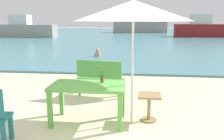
# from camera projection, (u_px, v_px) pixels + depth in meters

# --- Properties ---
(sea_water) EXTENTS (120.00, 50.00, 0.08)m
(sea_water) POSITION_uv_depth(u_px,v_px,m) (136.00, 34.00, 33.16)
(sea_water) COLOR teal
(sea_water) RESTS_ON ground_plane
(picnic_table_green) EXTENTS (1.40, 0.80, 0.76)m
(picnic_table_green) POSITION_uv_depth(u_px,v_px,m) (88.00, 90.00, 4.68)
(picnic_table_green) COLOR #60B24C
(picnic_table_green) RESTS_ON ground_plane
(beer_bottle_amber) EXTENTS (0.07, 0.07, 0.26)m
(beer_bottle_amber) POSITION_uv_depth(u_px,v_px,m) (102.00, 78.00, 4.77)
(beer_bottle_amber) COLOR #2D662D
(beer_bottle_amber) RESTS_ON picnic_table_green
(patio_umbrella) EXTENTS (2.10, 2.10, 2.30)m
(patio_umbrella) POSITION_uv_depth(u_px,v_px,m) (133.00, 11.00, 4.36)
(patio_umbrella) COLOR silver
(patio_umbrella) RESTS_ON ground_plane
(side_table_wood) EXTENTS (0.44, 0.44, 0.54)m
(side_table_wood) POSITION_uv_depth(u_px,v_px,m) (149.00, 103.00, 4.81)
(side_table_wood) COLOR #9E7A51
(side_table_wood) RESTS_ON ground_plane
(bench_green_left) EXTENTS (1.24, 0.56, 0.95)m
(bench_green_left) POSITION_uv_depth(u_px,v_px,m) (100.00, 76.00, 6.33)
(bench_green_left) COLOR #4C9E47
(bench_green_left) RESTS_ON ground_plane
(swimmer_person) EXTENTS (0.34, 0.34, 0.41)m
(swimmer_person) POSITION_uv_depth(u_px,v_px,m) (98.00, 53.00, 12.93)
(swimmer_person) COLOR tan
(swimmer_person) RESTS_ON sea_water
(boat_cargo_ship) EXTENTS (6.67, 1.82, 2.43)m
(boat_cargo_ship) POSITION_uv_depth(u_px,v_px,m) (25.00, 29.00, 27.27)
(boat_cargo_ship) COLOR gray
(boat_cargo_ship) RESTS_ON sea_water
(boat_ferry) EXTENTS (7.89, 2.15, 2.87)m
(boat_ferry) POSITION_uv_depth(u_px,v_px,m) (139.00, 26.00, 37.05)
(boat_ferry) COLOR gray
(boat_ferry) RESTS_ON sea_water
(boat_tanker) EXTENTS (6.85, 1.87, 2.49)m
(boat_tanker) POSITION_uv_depth(u_px,v_px,m) (205.00, 29.00, 27.67)
(boat_tanker) COLOR maroon
(boat_tanker) RESTS_ON sea_water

